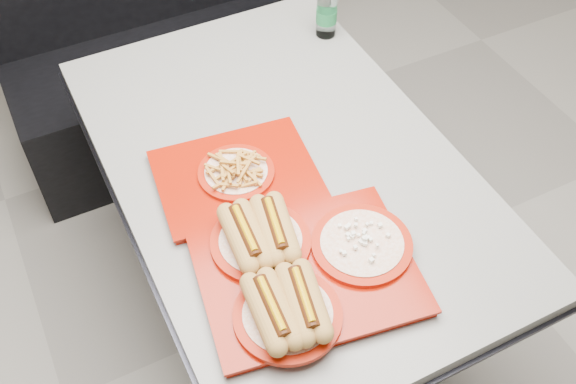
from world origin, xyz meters
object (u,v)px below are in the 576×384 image
booth_bench (166,47)px  tray_far (236,174)px  diner_table (285,200)px  tray_near (298,268)px  water_bottle (327,10)px

booth_bench → tray_far: booth_bench is taller
diner_table → booth_bench: booth_bench is taller
tray_near → diner_table: bearing=68.3°
booth_bench → tray_near: bearing=-95.6°
diner_table → booth_bench: bearing=90.0°
tray_near → water_bottle: size_ratio=2.58×
diner_table → tray_far: tray_far is taller
diner_table → booth_bench: (0.00, 1.09, -0.18)m
diner_table → tray_near: tray_near is taller
water_bottle → diner_table: bearing=-129.5°
booth_bench → water_bottle: size_ratio=6.25×
tray_near → water_bottle: (0.52, 0.82, 0.05)m
diner_table → tray_far: bearing=-178.7°
booth_bench → diner_table: bearing=-90.0°
diner_table → tray_near: bearing=-111.7°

